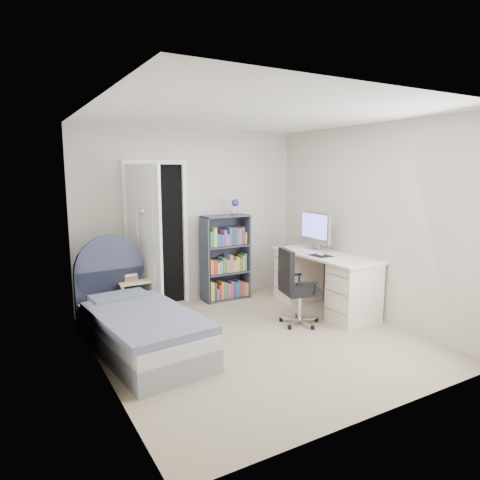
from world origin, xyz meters
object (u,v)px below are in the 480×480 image
bookcase (226,261)px  desk (324,279)px  floor_lamp (141,274)px  nightstand (133,288)px  office_chair (294,283)px  bed (139,326)px

bookcase → desk: bookcase is taller
desk → floor_lamp: bearing=158.9°
bookcase → floor_lamp: bearing=-170.2°
nightstand → floor_lamp: size_ratio=0.44×
office_chair → bookcase: bearing=99.2°
bookcase → office_chair: size_ratio=1.56×
nightstand → floor_lamp: floor_lamp is taller
floor_lamp → desk: bearing=-21.1°
bookcase → office_chair: bookcase is taller
office_chair → desk: bearing=20.9°
nightstand → floor_lamp: bearing=-0.8°
bookcase → office_chair: bearing=-80.8°
bed → desk: 2.62m
bookcase → desk: 1.47m
nightstand → desk: size_ratio=0.39×
bed → desk: (2.62, 0.05, 0.17)m
desk → bookcase: bearing=129.8°
floor_lamp → office_chair: 1.97m
floor_lamp → bookcase: bearing=9.8°
bed → bookcase: 2.07m
bed → nightstand: (0.21, 0.94, 0.16)m
desk → nightstand: bearing=159.8°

